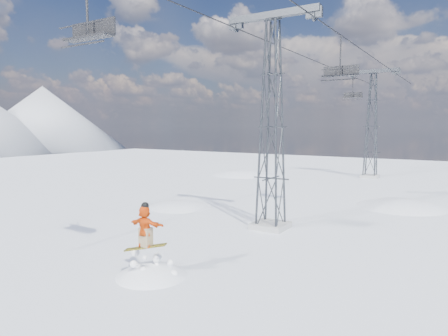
{
  "coord_description": "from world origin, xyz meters",
  "views": [
    {
      "loc": [
        9.83,
        -11.42,
        5.56
      ],
      "look_at": [
        0.31,
        3.97,
        3.64
      ],
      "focal_mm": 32.0,
      "sensor_mm": 36.0,
      "label": 1
    }
  ],
  "objects_px": {
    "lift_tower_near": "(272,127)",
    "snowboarder_jump": "(152,318)",
    "lift_tower_far": "(372,127)",
    "lift_chair_near": "(90,31)"
  },
  "relations": [
    {
      "from": "lift_tower_near",
      "to": "snowboarder_jump",
      "type": "relative_size",
      "value": 1.68
    },
    {
      "from": "snowboarder_jump",
      "to": "lift_chair_near",
      "type": "relative_size",
      "value": 2.59
    },
    {
      "from": "lift_tower_near",
      "to": "lift_chair_near",
      "type": "xyz_separation_m",
      "value": [
        -2.2,
        -9.96,
        3.29
      ]
    },
    {
      "from": "lift_chair_near",
      "to": "snowboarder_jump",
      "type": "bearing_deg",
      "value": 42.38
    },
    {
      "from": "lift_tower_near",
      "to": "lift_chair_near",
      "type": "relative_size",
      "value": 4.36
    },
    {
      "from": "lift_tower_far",
      "to": "snowboarder_jump",
      "type": "distance_m",
      "value": 34.42
    },
    {
      "from": "lift_tower_near",
      "to": "lift_chair_near",
      "type": "height_order",
      "value": "lift_tower_near"
    },
    {
      "from": "lift_tower_near",
      "to": "snowboarder_jump",
      "type": "xyz_separation_m",
      "value": [
        -0.79,
        -8.67,
        -7.11
      ]
    },
    {
      "from": "lift_tower_far",
      "to": "snowboarder_jump",
      "type": "bearing_deg",
      "value": -91.35
    },
    {
      "from": "lift_tower_near",
      "to": "lift_tower_far",
      "type": "height_order",
      "value": "same"
    }
  ]
}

